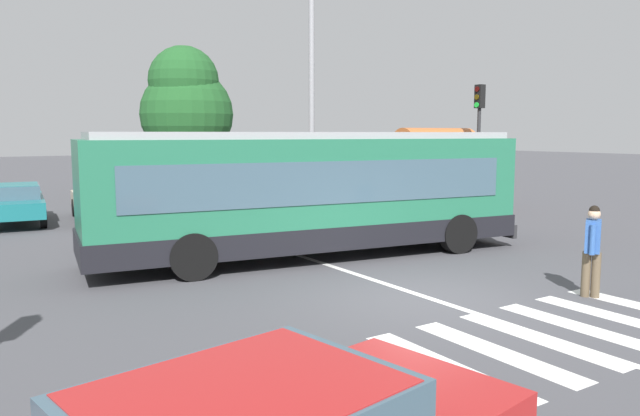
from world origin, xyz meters
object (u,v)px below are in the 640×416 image
(city_transit_bus, at_px, (310,193))
(bus_stop_shelter, at_px, (435,148))
(parked_car_silver, at_px, (294,187))
(pedestrian_crossing_street, at_px, (592,246))
(parked_car_teal, at_px, (14,202))
(parked_car_black, at_px, (176,194))
(twin_arm_street_lamp, at_px, (312,71))
(parked_car_champagne, at_px, (104,198))
(parked_car_red, at_px, (238,190))
(traffic_light_far_corner, at_px, (479,127))
(background_tree_right, at_px, (186,105))

(city_transit_bus, bearing_deg, bus_stop_shelter, 30.97)
(city_transit_bus, height_order, parked_car_silver, city_transit_bus)
(city_transit_bus, distance_m, pedestrian_crossing_street, 6.47)
(pedestrian_crossing_street, height_order, parked_car_teal, pedestrian_crossing_street)
(parked_car_black, bearing_deg, twin_arm_street_lamp, -39.89)
(parked_car_champagne, height_order, parked_car_silver, same)
(parked_car_black, height_order, parked_car_silver, same)
(parked_car_red, bearing_deg, parked_car_black, -176.65)
(traffic_light_far_corner, xyz_separation_m, background_tree_right, (-7.34, 12.10, 1.14))
(traffic_light_far_corner, xyz_separation_m, bus_stop_shelter, (-0.61, 1.75, -0.86))
(parked_car_red, relative_size, background_tree_right, 0.65)
(parked_car_black, distance_m, bus_stop_shelter, 10.52)
(parked_car_red, xyz_separation_m, traffic_light_far_corner, (7.69, -5.64, 2.51))
(background_tree_right, bearing_deg, parked_car_red, -93.09)
(bus_stop_shelter, distance_m, background_tree_right, 12.51)
(parked_car_silver, relative_size, twin_arm_street_lamp, 0.54)
(city_transit_bus, distance_m, parked_car_teal, 11.39)
(pedestrian_crossing_street, height_order, parked_car_red, pedestrian_crossing_street)
(parked_car_champagne, bearing_deg, twin_arm_street_lamp, -25.35)
(twin_arm_street_lamp, bearing_deg, parked_car_silver, 69.98)
(parked_car_red, xyz_separation_m, twin_arm_street_lamp, (1.35, -3.47, 4.48))
(city_transit_bus, distance_m, traffic_light_far_corner, 11.21)
(parked_car_teal, xyz_separation_m, bus_stop_shelter, (15.19, -4.13, 1.65))
(parked_car_red, xyz_separation_m, bus_stop_shelter, (7.08, -3.89, 1.65))
(parked_car_red, bearing_deg, city_transit_bus, -105.11)
(parked_car_champagne, distance_m, traffic_light_far_corner, 14.28)
(city_transit_bus, bearing_deg, parked_car_red, 74.89)
(pedestrian_crossing_street, bearing_deg, parked_car_black, 98.74)
(background_tree_right, bearing_deg, bus_stop_shelter, -56.97)
(city_transit_bus, distance_m, parked_car_champagne, 9.81)
(traffic_light_far_corner, bearing_deg, bus_stop_shelter, 109.24)
(pedestrian_crossing_street, relative_size, traffic_light_far_corner, 0.35)
(city_transit_bus, xyz_separation_m, pedestrian_crossing_street, (2.39, -5.98, -0.62))
(city_transit_bus, height_order, traffic_light_far_corner, traffic_light_far_corner)
(parked_car_champagne, distance_m, bus_stop_shelter, 13.01)
(traffic_light_far_corner, relative_size, bus_stop_shelter, 1.35)
(parked_car_champagne, relative_size, twin_arm_street_lamp, 0.55)
(background_tree_right, bearing_deg, twin_arm_street_lamp, -84.24)
(pedestrian_crossing_street, relative_size, parked_car_black, 0.37)
(parked_car_red, distance_m, parked_car_silver, 2.58)
(parked_car_red, bearing_deg, bus_stop_shelter, -28.81)
(pedestrian_crossing_street, distance_m, parked_car_red, 15.70)
(city_transit_bus, relative_size, parked_car_silver, 2.39)
(twin_arm_street_lamp, bearing_deg, traffic_light_far_corner, -18.88)
(parked_car_champagne, xyz_separation_m, parked_car_red, (5.32, 0.31, 0.00))
(parked_car_teal, relative_size, parked_car_red, 1.00)
(parked_car_silver, distance_m, background_tree_right, 7.84)
(parked_car_teal, xyz_separation_m, background_tree_right, (8.46, 6.22, 3.65))
(parked_car_champagne, height_order, background_tree_right, background_tree_right)
(parked_car_red, bearing_deg, twin_arm_street_lamp, -68.75)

